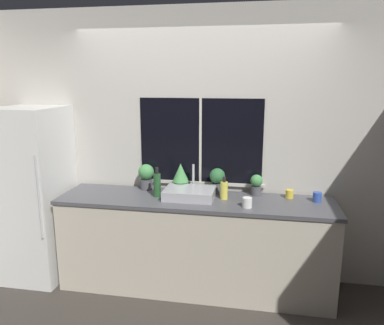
{
  "coord_description": "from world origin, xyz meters",
  "views": [
    {
      "loc": [
        0.57,
        -3.01,
        2.02
      ],
      "look_at": [
        -0.03,
        0.3,
        1.26
      ],
      "focal_mm": 35.0,
      "sensor_mm": 36.0,
      "label": 1
    }
  ],
  "objects_px": {
    "potted_plant_far_left": "(146,176)",
    "potted_plant_center_right": "(217,179)",
    "sink": "(190,193)",
    "bottle_tall": "(157,184)",
    "soap_bottle": "(224,190)",
    "mug_blue": "(317,197)",
    "potted_plant_far_right": "(256,184)",
    "potted_plant_center_left": "(181,176)",
    "refrigerator": "(35,194)",
    "mug_yellow": "(289,194)",
    "mug_white": "(247,202)"
  },
  "relations": [
    {
      "from": "soap_bottle",
      "to": "mug_blue",
      "type": "bearing_deg",
      "value": 4.57
    },
    {
      "from": "sink",
      "to": "bottle_tall",
      "type": "xyz_separation_m",
      "value": [
        -0.31,
        -0.02,
        0.07
      ]
    },
    {
      "from": "sink",
      "to": "potted_plant_center_right",
      "type": "bearing_deg",
      "value": 40.2
    },
    {
      "from": "bottle_tall",
      "to": "potted_plant_center_right",
      "type": "bearing_deg",
      "value": 21.5
    },
    {
      "from": "sink",
      "to": "mug_yellow",
      "type": "xyz_separation_m",
      "value": [
        0.93,
        0.16,
        -0.01
      ]
    },
    {
      "from": "bottle_tall",
      "to": "mug_white",
      "type": "height_order",
      "value": "bottle_tall"
    },
    {
      "from": "mug_yellow",
      "to": "mug_white",
      "type": "relative_size",
      "value": 0.92
    },
    {
      "from": "potted_plant_far_left",
      "to": "potted_plant_center_right",
      "type": "relative_size",
      "value": 1.04
    },
    {
      "from": "potted_plant_center_left",
      "to": "potted_plant_far_left",
      "type": "bearing_deg",
      "value": 180.0
    },
    {
      "from": "sink",
      "to": "bottle_tall",
      "type": "relative_size",
      "value": 1.63
    },
    {
      "from": "sink",
      "to": "mug_blue",
      "type": "xyz_separation_m",
      "value": [
        1.17,
        0.09,
        -0.0
      ]
    },
    {
      "from": "bottle_tall",
      "to": "potted_plant_center_left",
      "type": "bearing_deg",
      "value": 49.8
    },
    {
      "from": "potted_plant_far_left",
      "to": "mug_blue",
      "type": "relative_size",
      "value": 2.91
    },
    {
      "from": "bottle_tall",
      "to": "mug_blue",
      "type": "distance_m",
      "value": 1.49
    },
    {
      "from": "potted_plant_far_right",
      "to": "mug_yellow",
      "type": "xyz_separation_m",
      "value": [
        0.31,
        -0.04,
        -0.07
      ]
    },
    {
      "from": "potted_plant_center_right",
      "to": "bottle_tall",
      "type": "height_order",
      "value": "bottle_tall"
    },
    {
      "from": "potted_plant_far_right",
      "to": "sink",
      "type": "bearing_deg",
      "value": -161.94
    },
    {
      "from": "potted_plant_far_right",
      "to": "soap_bottle",
      "type": "height_order",
      "value": "soap_bottle"
    },
    {
      "from": "sink",
      "to": "potted_plant_far_right",
      "type": "xyz_separation_m",
      "value": [
        0.62,
        0.2,
        0.06
      ]
    },
    {
      "from": "sink",
      "to": "mug_blue",
      "type": "distance_m",
      "value": 1.18
    },
    {
      "from": "mug_blue",
      "to": "bottle_tall",
      "type": "bearing_deg",
      "value": -175.89
    },
    {
      "from": "potted_plant_far_left",
      "to": "potted_plant_center_left",
      "type": "relative_size",
      "value": 0.92
    },
    {
      "from": "potted_plant_center_right",
      "to": "mug_white",
      "type": "xyz_separation_m",
      "value": [
        0.31,
        -0.37,
        -0.1
      ]
    },
    {
      "from": "potted_plant_far_left",
      "to": "mug_blue",
      "type": "height_order",
      "value": "potted_plant_far_left"
    },
    {
      "from": "potted_plant_center_left",
      "to": "potted_plant_far_right",
      "type": "bearing_deg",
      "value": 0.0
    },
    {
      "from": "mug_blue",
      "to": "potted_plant_far_left",
      "type": "bearing_deg",
      "value": 176.18
    },
    {
      "from": "potted_plant_center_right",
      "to": "mug_blue",
      "type": "distance_m",
      "value": 0.95
    },
    {
      "from": "potted_plant_far_right",
      "to": "bottle_tall",
      "type": "relative_size",
      "value": 0.71
    },
    {
      "from": "potted_plant_center_left",
      "to": "mug_white",
      "type": "distance_m",
      "value": 0.78
    },
    {
      "from": "refrigerator",
      "to": "soap_bottle",
      "type": "xyz_separation_m",
      "value": [
        1.92,
        0.06,
        0.13
      ]
    },
    {
      "from": "bottle_tall",
      "to": "sink",
      "type": "bearing_deg",
      "value": 2.83
    },
    {
      "from": "refrigerator",
      "to": "mug_blue",
      "type": "relative_size",
      "value": 19.53
    },
    {
      "from": "potted_plant_center_left",
      "to": "mug_yellow",
      "type": "distance_m",
      "value": 1.07
    },
    {
      "from": "potted_plant_center_right",
      "to": "mug_white",
      "type": "bearing_deg",
      "value": -50.57
    },
    {
      "from": "mug_white",
      "to": "mug_blue",
      "type": "height_order",
      "value": "mug_blue"
    },
    {
      "from": "refrigerator",
      "to": "sink",
      "type": "distance_m",
      "value": 1.6
    },
    {
      "from": "bottle_tall",
      "to": "mug_white",
      "type": "bearing_deg",
      "value": -10.3
    },
    {
      "from": "bottle_tall",
      "to": "mug_white",
      "type": "xyz_separation_m",
      "value": [
        0.86,
        -0.16,
        -0.08
      ]
    },
    {
      "from": "mug_yellow",
      "to": "refrigerator",
      "type": "bearing_deg",
      "value": -175.7
    },
    {
      "from": "potted_plant_far_left",
      "to": "soap_bottle",
      "type": "bearing_deg",
      "value": -12.45
    },
    {
      "from": "potted_plant_far_right",
      "to": "bottle_tall",
      "type": "distance_m",
      "value": 0.96
    },
    {
      "from": "mug_yellow",
      "to": "mug_blue",
      "type": "height_order",
      "value": "mug_blue"
    },
    {
      "from": "potted_plant_far_right",
      "to": "mug_yellow",
      "type": "height_order",
      "value": "potted_plant_far_right"
    },
    {
      "from": "sink",
      "to": "refrigerator",
      "type": "bearing_deg",
      "value": -178.86
    },
    {
      "from": "mug_white",
      "to": "potted_plant_far_right",
      "type": "bearing_deg",
      "value": 78.91
    },
    {
      "from": "sink",
      "to": "potted_plant_far_right",
      "type": "bearing_deg",
      "value": 18.06
    },
    {
      "from": "soap_bottle",
      "to": "bottle_tall",
      "type": "xyz_separation_m",
      "value": [
        -0.64,
        -0.04,
        0.03
      ]
    },
    {
      "from": "refrigerator",
      "to": "potted_plant_far_right",
      "type": "bearing_deg",
      "value": 6.03
    },
    {
      "from": "mug_blue",
      "to": "potted_plant_center_right",
      "type": "bearing_deg",
      "value": 173.23
    },
    {
      "from": "mug_yellow",
      "to": "soap_bottle",
      "type": "bearing_deg",
      "value": -167.49
    }
  ]
}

